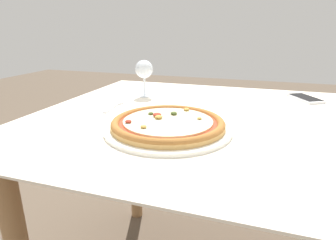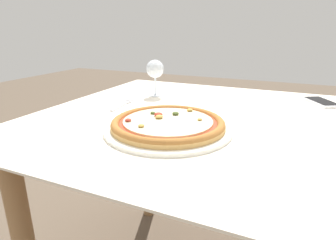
% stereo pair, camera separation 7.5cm
% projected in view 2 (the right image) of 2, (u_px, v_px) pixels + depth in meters
% --- Properties ---
extents(dining_table, '(1.23, 0.98, 0.74)m').
position_uv_depth(dining_table, '(231.00, 148.00, 0.87)').
color(dining_table, '#997047').
rests_on(dining_table, ground_plane).
extents(pizza_plate, '(0.34, 0.34, 0.04)m').
position_uv_depth(pizza_plate, '(168.00, 125.00, 0.76)').
color(pizza_plate, white).
rests_on(pizza_plate, dining_table).
extents(fork, '(0.04, 0.17, 0.00)m').
position_uv_depth(fork, '(123.00, 104.00, 1.01)').
color(fork, silver).
rests_on(fork, dining_table).
extents(wine_glass_far_left, '(0.07, 0.07, 0.14)m').
position_uv_depth(wine_glass_far_left, '(155.00, 70.00, 1.12)').
color(wine_glass_far_left, silver).
rests_on(wine_glass_far_left, dining_table).
extents(cell_phone, '(0.13, 0.16, 0.01)m').
position_uv_depth(cell_phone, '(321.00, 102.00, 1.03)').
color(cell_phone, white).
rests_on(cell_phone, dining_table).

